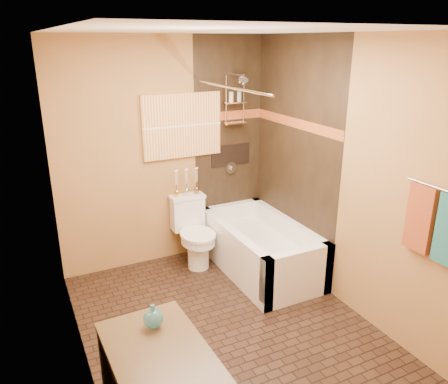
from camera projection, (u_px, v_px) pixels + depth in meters
floor at (226, 325)px, 3.94m from camera, size 3.00×3.00×0.00m
wall_left at (71, 221)px, 3.02m from camera, size 0.02×3.00×2.50m
wall_right at (342, 176)px, 4.02m from camera, size 0.02×3.00×2.50m
wall_back at (165, 154)px, 4.79m from camera, size 2.40×0.02×2.50m
wall_front at (355, 283)px, 2.25m from camera, size 2.40×0.02×2.50m
ceiling at (226, 30)px, 3.11m from camera, size 3.00×3.00×0.00m
alcove_tile_back at (229, 147)px, 5.11m from camera, size 0.85×0.01×2.50m
alcove_tile_right at (294, 157)px, 4.65m from camera, size 0.01×1.50×2.50m
mosaic_band_back at (229, 115)px, 4.98m from camera, size 0.85×0.01×0.10m
mosaic_band_right at (295, 123)px, 4.53m from camera, size 0.01×1.50×0.10m
alcove_niche at (231, 155)px, 5.15m from camera, size 0.50×0.01×0.25m
shower_fixtures at (235, 113)px, 4.89m from camera, size 0.24×0.33×1.16m
curtain_rod at (229, 87)px, 4.07m from camera, size 0.03×1.55×0.03m
towel_bar at (440, 189)px, 3.05m from camera, size 0.02×0.55×0.02m
towel_rust at (420, 218)px, 3.25m from camera, size 0.05×0.22×0.52m
sunset_painting at (182, 126)px, 4.76m from camera, size 0.90×0.04×0.70m
vanity_mirror at (98, 246)px, 2.10m from camera, size 0.01×1.00×0.90m
bathtub at (260, 251)px, 4.83m from camera, size 0.80×1.50×0.55m
toilet at (194, 232)px, 4.92m from camera, size 0.39×0.58×0.77m
teal_bottle at (153, 316)px, 2.64m from camera, size 0.15×0.15×0.19m
bud_vases at (187, 181)px, 4.89m from camera, size 0.30×0.06×0.30m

